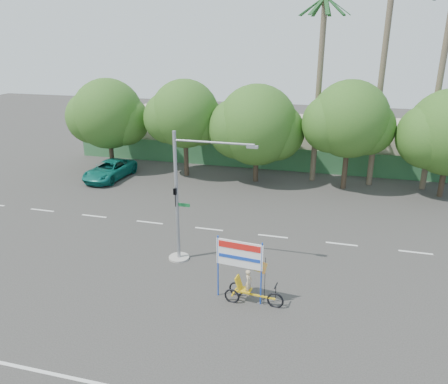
# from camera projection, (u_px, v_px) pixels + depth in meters

# --- Properties ---
(ground) EXTENTS (120.00, 120.00, 0.00)m
(ground) POSITION_uv_depth(u_px,v_px,m) (201.00, 307.00, 19.40)
(ground) COLOR #33302D
(ground) RESTS_ON ground
(fence) EXTENTS (38.00, 0.08, 2.00)m
(fence) POSITION_uv_depth(u_px,v_px,m) (274.00, 159.00, 38.57)
(fence) COLOR #336B3D
(fence) RESTS_ON ground
(building_left) EXTENTS (12.00, 8.00, 4.00)m
(building_left) POSITION_uv_depth(u_px,v_px,m) (185.00, 131.00, 44.72)
(building_left) COLOR #BCB395
(building_left) RESTS_ON ground
(building_right) EXTENTS (14.00, 8.00, 3.60)m
(building_right) POSITION_uv_depth(u_px,v_px,m) (368.00, 144.00, 40.46)
(building_right) COLOR #BCB395
(building_right) RESTS_ON ground
(tree_far_left) EXTENTS (7.14, 6.00, 7.96)m
(tree_far_left) POSITION_uv_depth(u_px,v_px,m) (108.00, 116.00, 37.48)
(tree_far_left) COLOR #473828
(tree_far_left) RESTS_ON ground
(tree_left) EXTENTS (6.66, 5.60, 8.07)m
(tree_left) POSITION_uv_depth(u_px,v_px,m) (184.00, 116.00, 35.70)
(tree_left) COLOR #473828
(tree_left) RESTS_ON ground
(tree_center) EXTENTS (7.62, 6.40, 7.85)m
(tree_center) POSITION_uv_depth(u_px,v_px,m) (256.00, 127.00, 34.46)
(tree_center) COLOR #473828
(tree_center) RESTS_ON ground
(tree_right) EXTENTS (6.90, 5.80, 8.36)m
(tree_right) POSITION_uv_depth(u_px,v_px,m) (349.00, 122.00, 32.51)
(tree_right) COLOR #473828
(tree_right) RESTS_ON ground
(palm_tall) EXTENTS (3.73, 3.79, 17.45)m
(palm_tall) POSITION_uv_depth(u_px,v_px,m) (385.00, 48.00, 31.58)
(palm_tall) COLOR #70604C
(palm_tall) RESTS_ON ground
(palm_mid) EXTENTS (3.73, 3.79, 15.45)m
(palm_mid) POSITION_uv_depth(u_px,v_px,m) (443.00, 64.00, 30.99)
(palm_mid) COLOR #70604C
(palm_mid) RESTS_ON ground
(palm_short) EXTENTS (3.73, 3.79, 14.45)m
(palm_short) POSITION_uv_depth(u_px,v_px,m) (320.00, 69.00, 33.22)
(palm_short) COLOR #70604C
(palm_short) RESTS_ON ground
(traffic_signal) EXTENTS (4.72, 1.10, 7.00)m
(traffic_signal) POSITION_uv_depth(u_px,v_px,m) (183.00, 209.00, 22.54)
(traffic_signal) COLOR gray
(traffic_signal) RESTS_ON ground
(trike_billboard) EXTENTS (3.15, 0.84, 3.10)m
(trike_billboard) POSITION_uv_depth(u_px,v_px,m) (246.00, 277.00, 19.46)
(trike_billboard) COLOR black
(trike_billboard) RESTS_ON ground
(pickup_truck) EXTENTS (2.93, 5.59, 1.50)m
(pickup_truck) POSITION_uv_depth(u_px,v_px,m) (110.00, 170.00, 36.29)
(pickup_truck) COLOR #0F695C
(pickup_truck) RESTS_ON ground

